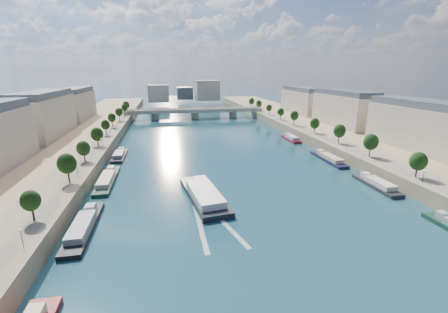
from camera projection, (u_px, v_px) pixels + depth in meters
name	position (u px, v px, depth m)	size (l,w,h in m)	color
ground	(222.00, 158.00, 135.52)	(700.00, 700.00, 0.00)	#0C3338
quay_left	(48.00, 162.00, 121.50)	(44.00, 520.00, 5.00)	#9E8460
quay_right	(364.00, 145.00, 148.15)	(44.00, 520.00, 5.00)	#9E8460
pave_left	(86.00, 154.00, 123.57)	(14.00, 520.00, 0.10)	gray
pave_right	(337.00, 142.00, 144.67)	(14.00, 520.00, 0.10)	gray
trees_left	(91.00, 140.00, 124.31)	(4.80, 268.80, 8.26)	#382B1E
trees_right	(324.00, 127.00, 152.21)	(4.80, 268.80, 8.26)	#382B1E
lamps_left	(91.00, 153.00, 114.21)	(0.36, 200.36, 4.28)	black
lamps_right	(324.00, 134.00, 147.78)	(0.36, 200.36, 4.28)	black
buildings_left	(19.00, 124.00, 126.52)	(16.00, 226.00, 23.20)	#BEAB92
buildings_right	(375.00, 113.00, 157.98)	(16.00, 226.00, 23.20)	#BEAB92
skyline	(189.00, 92.00, 338.92)	(79.00, 42.00, 22.00)	#BEAB92
bridge	(195.00, 112.00, 245.53)	(112.00, 12.00, 8.15)	#C1B79E
tour_barge	(204.00, 195.00, 92.59)	(13.09, 32.40, 4.27)	black
wake	(212.00, 224.00, 77.38)	(11.00, 26.01, 0.04)	silver
moored_barges_left	(84.00, 226.00, 75.15)	(5.00, 153.30, 3.60)	#1A1D39
moored_barges_right	(378.00, 185.00, 101.21)	(5.00, 161.36, 3.60)	black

